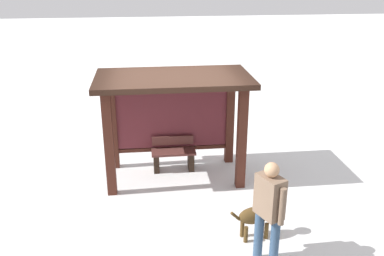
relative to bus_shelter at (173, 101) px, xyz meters
The scene contains 5 objects.
ground_plane 1.67m from the bus_shelter, 90.00° to the right, with size 60.00×60.00×0.00m, color white.
bus_shelter is the anchor object (origin of this frame).
bench_left_inside 1.34m from the bus_shelter, 90.00° to the left, with size 0.97×0.40×0.74m.
person_walking 3.42m from the bus_shelter, 69.38° to the right, with size 0.42×0.61×1.69m.
dog 3.07m from the bus_shelter, 64.26° to the right, with size 0.91×0.35×0.60m.
Camera 1 is at (-0.58, -8.20, 4.32)m, focal length 39.48 mm.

